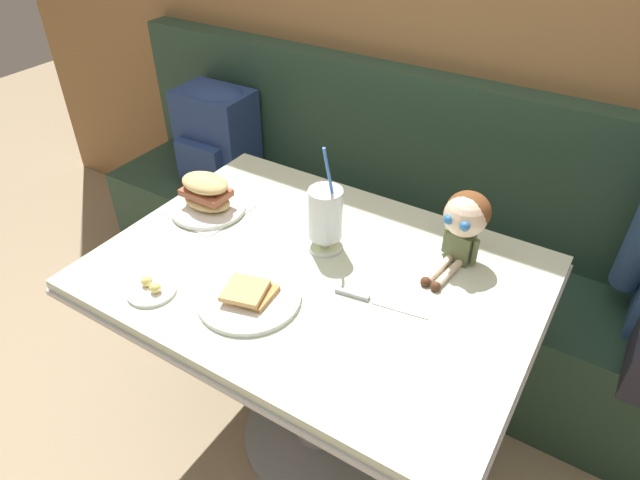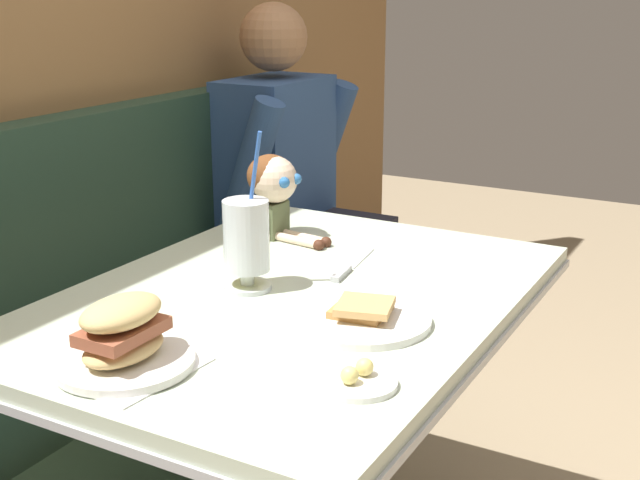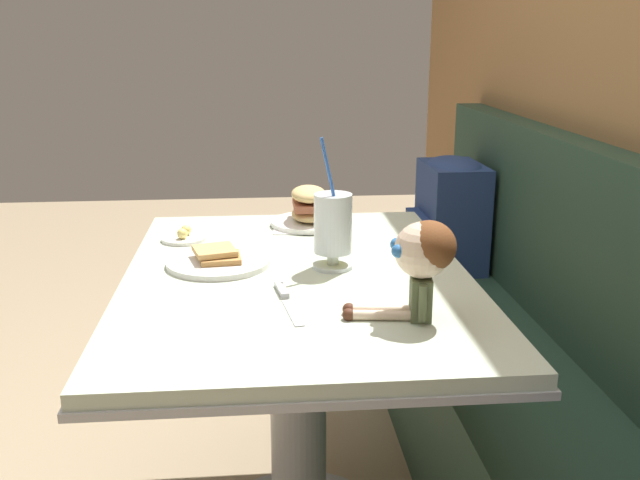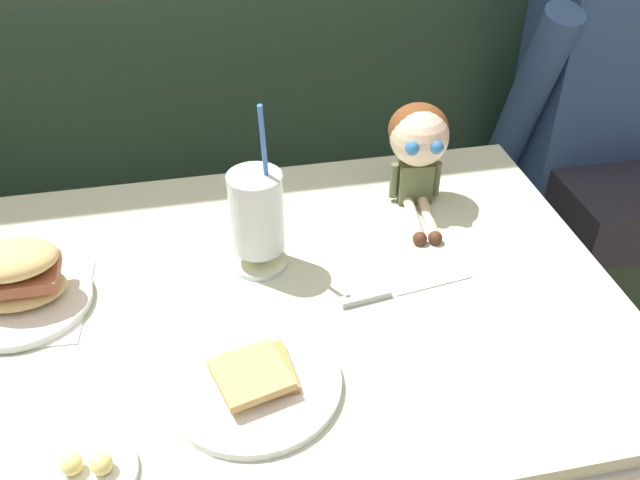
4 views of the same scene
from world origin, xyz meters
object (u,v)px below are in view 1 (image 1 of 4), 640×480
(milkshake_glass, at_px, (325,216))
(backpack, at_px, (216,132))
(sandwich_plate, at_px, (207,197))
(butter_knife, at_px, (365,298))
(seated_doll, at_px, (465,219))
(toast_plate, at_px, (249,296))
(butter_saucer, at_px, (151,289))

(milkshake_glass, bearing_deg, backpack, 148.39)
(sandwich_plate, relative_size, butter_knife, 0.94)
(sandwich_plate, bearing_deg, seated_doll, 13.23)
(toast_plate, relative_size, butter_saucer, 2.08)
(toast_plate, bearing_deg, milkshake_glass, 80.54)
(toast_plate, relative_size, backpack, 0.62)
(backpack, bearing_deg, milkshake_glass, -31.61)
(butter_knife, bearing_deg, toast_plate, -147.22)
(sandwich_plate, relative_size, backpack, 0.54)
(backpack, bearing_deg, butter_saucer, -57.27)
(butter_knife, bearing_deg, milkshake_glass, 146.99)
(sandwich_plate, relative_size, seated_doll, 0.98)
(butter_saucer, relative_size, backpack, 0.30)
(toast_plate, distance_m, backpack, 1.12)
(milkshake_glass, bearing_deg, sandwich_plate, -175.80)
(sandwich_plate, xyz_separation_m, backpack, (-0.45, 0.54, -0.13))
(milkshake_glass, distance_m, seated_doll, 0.35)
(toast_plate, distance_m, sandwich_plate, 0.42)
(butter_saucer, distance_m, butter_knife, 0.52)
(toast_plate, relative_size, sandwich_plate, 1.14)
(sandwich_plate, bearing_deg, backpack, 129.62)
(seated_doll, bearing_deg, toast_plate, -131.76)
(seated_doll, bearing_deg, butter_knife, -117.09)
(sandwich_plate, height_order, seated_doll, seated_doll)
(toast_plate, xyz_separation_m, butter_saucer, (-0.22, -0.10, -0.00))
(milkshake_glass, height_order, sandwich_plate, milkshake_glass)
(toast_plate, distance_m, seated_doll, 0.56)
(toast_plate, bearing_deg, butter_saucer, -154.84)
(milkshake_glass, height_order, butter_knife, milkshake_glass)
(toast_plate, distance_m, butter_saucer, 0.24)
(milkshake_glass, xyz_separation_m, seated_doll, (0.32, 0.14, 0.03))
(butter_saucer, distance_m, backpack, 1.06)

